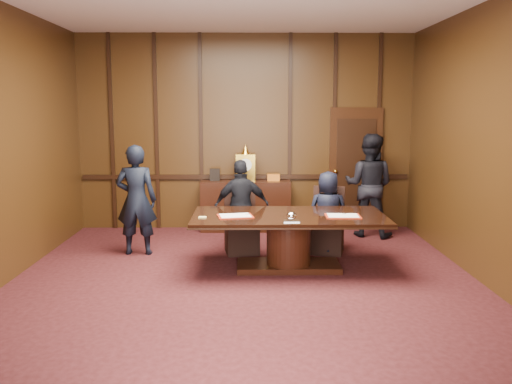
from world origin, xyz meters
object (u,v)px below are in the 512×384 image
(signatory_right, at_px, (328,213))
(witness_left, at_px, (136,200))
(witness_right, at_px, (369,185))
(sideboard, at_px, (246,204))
(conference_table, at_px, (289,233))
(signatory_left, at_px, (242,207))

(signatory_right, height_order, witness_left, witness_left)
(witness_right, bearing_deg, signatory_right, 77.16)
(witness_left, relative_size, witness_right, 0.94)
(sideboard, relative_size, conference_table, 0.61)
(conference_table, xyz_separation_m, witness_left, (-2.23, 0.81, 0.32))
(signatory_left, bearing_deg, conference_table, 121.12)
(conference_table, relative_size, witness_right, 1.49)
(sideboard, xyz_separation_m, signatory_left, (-0.05, -1.59, 0.23))
(conference_table, distance_m, witness_left, 2.39)
(conference_table, height_order, witness_left, witness_left)
(conference_table, xyz_separation_m, signatory_right, (0.65, 0.80, 0.12))
(sideboard, relative_size, witness_right, 0.91)
(sideboard, bearing_deg, signatory_right, -51.95)
(sideboard, distance_m, witness_left, 2.30)
(signatory_right, relative_size, witness_right, 0.71)
(sideboard, distance_m, conference_table, 2.47)
(signatory_left, xyz_separation_m, signatory_right, (1.30, 0.00, -0.09))
(signatory_right, bearing_deg, signatory_left, 1.44)
(signatory_right, bearing_deg, witness_right, -125.68)
(witness_left, bearing_deg, sideboard, -135.44)
(sideboard, height_order, witness_right, witness_right)
(signatory_left, bearing_deg, witness_left, -8.44)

